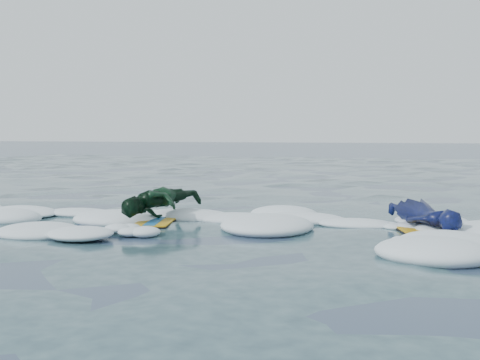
% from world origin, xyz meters
% --- Properties ---
extents(ground, '(120.00, 120.00, 0.00)m').
position_xyz_m(ground, '(0.00, 0.00, 0.00)').
color(ground, '#19253D').
rests_on(ground, ground).
extents(foam_band, '(12.00, 3.10, 0.30)m').
position_xyz_m(foam_band, '(0.00, 1.03, 0.00)').
color(foam_band, white).
rests_on(foam_band, ground).
extents(prone_woman_unit, '(1.02, 1.52, 0.36)m').
position_xyz_m(prone_woman_unit, '(2.68, 1.22, 0.18)').
color(prone_woman_unit, black).
rests_on(prone_woman_unit, ground).
extents(prone_child_unit, '(0.96, 1.30, 0.46)m').
position_xyz_m(prone_child_unit, '(-0.51, 1.15, 0.23)').
color(prone_child_unit, black).
rests_on(prone_child_unit, ground).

